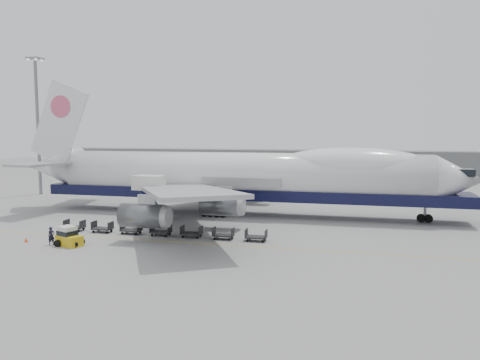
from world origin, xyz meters
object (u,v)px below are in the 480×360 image
(catering_truck, at_px, (149,194))
(ground_worker, at_px, (51,236))
(airliner, at_px, (244,176))
(baggage_tug, at_px, (69,237))

(catering_truck, height_order, ground_worker, catering_truck)
(airliner, xyz_separation_m, catering_truck, (-11.71, -6.47, -2.20))
(catering_truck, height_order, baggage_tug, catering_truck)
(catering_truck, relative_size, ground_worker, 3.08)
(airliner, distance_m, baggage_tug, 26.46)
(catering_truck, xyz_separation_m, baggage_tug, (-1.88, -15.73, -2.51))
(airliner, bearing_deg, catering_truck, -151.08)
(catering_truck, bearing_deg, ground_worker, -101.14)
(airliner, bearing_deg, ground_worker, -124.59)
(airliner, distance_m, catering_truck, 13.56)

